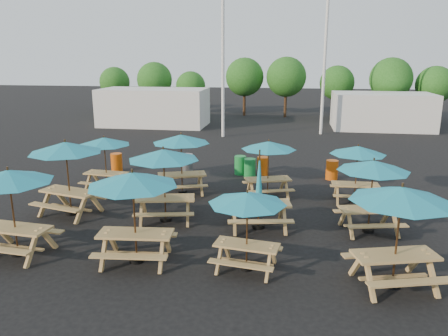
% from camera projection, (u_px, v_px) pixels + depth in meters
% --- Properties ---
extents(ground, '(120.00, 120.00, 0.00)m').
position_uv_depth(ground, '(218.00, 209.00, 15.41)').
color(ground, black).
rests_on(ground, ground).
extents(picnic_unit_0, '(2.47, 2.47, 2.40)m').
position_uv_depth(picnic_unit_0, '(9.00, 181.00, 11.32)').
color(picnic_unit_0, tan).
rests_on(picnic_unit_0, ground).
extents(picnic_unit_1, '(2.90, 2.90, 2.53)m').
position_uv_depth(picnic_unit_1, '(66.00, 151.00, 14.31)').
color(picnic_unit_1, tan).
rests_on(picnic_unit_1, ground).
extents(picnic_unit_2, '(2.22, 2.22, 2.16)m').
position_uv_depth(picnic_unit_2, '(104.00, 144.00, 17.08)').
color(picnic_unit_2, tan).
rests_on(picnic_unit_2, ground).
extents(picnic_unit_3, '(2.50, 2.50, 2.44)m').
position_uv_depth(picnic_unit_3, '(133.00, 184.00, 10.92)').
color(picnic_unit_3, tan).
rests_on(picnic_unit_3, ground).
extents(picnic_unit_4, '(2.68, 2.68, 2.41)m').
position_uv_depth(picnic_unit_4, '(164.00, 158.00, 13.76)').
color(picnic_unit_4, tan).
rests_on(picnic_unit_4, ground).
extents(picnic_unit_5, '(2.81, 2.81, 2.35)m').
position_uv_depth(picnic_unit_5, '(181.00, 142.00, 16.66)').
color(picnic_unit_5, tan).
rests_on(picnic_unit_5, ground).
extents(picnic_unit_6, '(2.21, 2.21, 2.05)m').
position_uv_depth(picnic_unit_6, '(247.00, 202.00, 10.60)').
color(picnic_unit_6, tan).
rests_on(picnic_unit_6, ground).
extents(picnic_unit_7, '(2.23, 2.03, 2.51)m').
position_uv_depth(picnic_unit_7, '(259.00, 197.00, 13.44)').
color(picnic_unit_7, tan).
rests_on(picnic_unit_7, ground).
extents(picnic_unit_8, '(2.56, 2.56, 2.18)m').
position_uv_depth(picnic_unit_8, '(269.00, 148.00, 16.24)').
color(picnic_unit_8, tan).
rests_on(picnic_unit_8, ground).
extents(picnic_unit_9, '(2.85, 2.85, 2.45)m').
position_uv_depth(picnic_unit_9, '(401.00, 200.00, 9.70)').
color(picnic_unit_9, tan).
rests_on(picnic_unit_9, ground).
extents(picnic_unit_10, '(2.56, 2.56, 2.27)m').
position_uv_depth(picnic_unit_10, '(373.00, 169.00, 12.90)').
color(picnic_unit_10, tan).
rests_on(picnic_unit_10, ground).
extents(picnic_unit_11, '(2.02, 2.02, 2.13)m').
position_uv_depth(picnic_unit_11, '(358.00, 153.00, 15.62)').
color(picnic_unit_11, tan).
rests_on(picnic_unit_11, ground).
extents(waste_bin_0, '(0.52, 0.52, 0.84)m').
position_uv_depth(waste_bin_0, '(117.00, 162.00, 20.31)').
color(waste_bin_0, '#CE520C').
rests_on(waste_bin_0, ground).
extents(waste_bin_1, '(0.52, 0.52, 0.84)m').
position_uv_depth(waste_bin_1, '(187.00, 163.00, 20.18)').
color(waste_bin_1, gray).
rests_on(waste_bin_1, ground).
extents(waste_bin_2, '(0.52, 0.52, 0.84)m').
position_uv_depth(waste_bin_2, '(240.00, 165.00, 19.80)').
color(waste_bin_2, '#178336').
rests_on(waste_bin_2, ground).
extents(waste_bin_3, '(0.52, 0.52, 0.84)m').
position_uv_depth(waste_bin_3, '(250.00, 168.00, 19.28)').
color(waste_bin_3, '#178336').
rests_on(waste_bin_3, ground).
extents(waste_bin_4, '(0.52, 0.52, 0.84)m').
position_uv_depth(waste_bin_4, '(263.00, 166.00, 19.60)').
color(waste_bin_4, '#CE520C').
rests_on(waste_bin_4, ground).
extents(waste_bin_5, '(0.52, 0.52, 0.84)m').
position_uv_depth(waste_bin_5, '(332.00, 170.00, 18.97)').
color(waste_bin_5, '#CE520C').
rests_on(waste_bin_5, ground).
extents(mast_0, '(0.20, 0.20, 12.00)m').
position_uv_depth(mast_0, '(223.00, 43.00, 27.60)').
color(mast_0, silver).
rests_on(mast_0, ground).
extents(mast_1, '(0.20, 0.20, 12.00)m').
position_uv_depth(mast_1, '(326.00, 44.00, 28.55)').
color(mast_1, silver).
rests_on(mast_1, ground).
extents(event_tent_0, '(8.00, 4.00, 2.80)m').
position_uv_depth(event_tent_0, '(154.00, 107.00, 33.46)').
color(event_tent_0, silver).
rests_on(event_tent_0, ground).
extents(event_tent_1, '(7.00, 4.00, 2.60)m').
position_uv_depth(event_tent_1, '(382.00, 111.00, 31.93)').
color(event_tent_1, silver).
rests_on(event_tent_1, ground).
extents(tree_0, '(2.80, 2.80, 4.24)m').
position_uv_depth(tree_0, '(115.00, 82.00, 40.94)').
color(tree_0, '#382314').
rests_on(tree_0, ground).
extents(tree_1, '(3.11, 3.11, 4.72)m').
position_uv_depth(tree_1, '(155.00, 80.00, 38.93)').
color(tree_1, '#382314').
rests_on(tree_1, ground).
extents(tree_2, '(2.59, 2.59, 3.93)m').
position_uv_depth(tree_2, '(191.00, 86.00, 38.33)').
color(tree_2, '#382314').
rests_on(tree_2, ground).
extents(tree_3, '(3.36, 3.36, 5.09)m').
position_uv_depth(tree_3, '(245.00, 77.00, 38.46)').
color(tree_3, '#382314').
rests_on(tree_3, ground).
extents(tree_4, '(3.41, 3.41, 5.17)m').
position_uv_depth(tree_4, '(286.00, 77.00, 37.47)').
color(tree_4, '#382314').
rests_on(tree_4, ground).
extents(tree_5, '(2.94, 2.94, 4.45)m').
position_uv_depth(tree_5, '(337.00, 83.00, 37.35)').
color(tree_5, '#382314').
rests_on(tree_5, ground).
extents(tree_6, '(3.38, 3.38, 5.13)m').
position_uv_depth(tree_6, '(391.00, 79.00, 34.94)').
color(tree_6, '#382314').
rests_on(tree_6, ground).
extents(tree_7, '(2.95, 2.95, 4.48)m').
position_uv_depth(tree_7, '(435.00, 85.00, 34.58)').
color(tree_7, '#382314').
rests_on(tree_7, ground).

